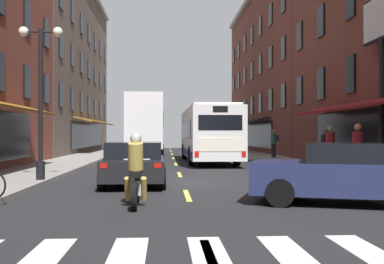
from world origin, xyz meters
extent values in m
cube|color=black|center=(0.00, 0.00, -0.05)|extent=(34.80, 80.00, 0.10)
cube|color=#DBCC4C|center=(0.00, -10.00, 0.00)|extent=(0.14, 2.40, 0.01)
cube|color=#DBCC4C|center=(0.00, -3.50, 0.00)|extent=(0.14, 2.40, 0.01)
cube|color=#DBCC4C|center=(0.00, 3.00, 0.00)|extent=(0.14, 2.40, 0.01)
cube|color=#DBCC4C|center=(0.00, 9.50, 0.00)|extent=(0.14, 2.40, 0.01)
cube|color=#DBCC4C|center=(0.00, 16.00, 0.00)|extent=(0.14, 2.40, 0.01)
cube|color=#DBCC4C|center=(0.00, 22.50, 0.00)|extent=(0.14, 2.40, 0.01)
cube|color=#DBCC4C|center=(0.00, 29.00, 0.00)|extent=(0.14, 2.40, 0.01)
cube|color=#DBCC4C|center=(0.00, 35.50, 0.00)|extent=(0.14, 2.40, 0.01)
cube|color=silver|center=(-2.20, -10.00, 0.00)|extent=(0.50, 2.80, 0.01)
cube|color=silver|center=(-1.10, -10.00, 0.00)|extent=(0.50, 2.80, 0.01)
cube|color=silver|center=(0.00, -10.00, 0.00)|extent=(0.50, 2.80, 0.01)
cube|color=silver|center=(1.10, -10.00, 0.00)|extent=(0.50, 2.80, 0.01)
cube|color=silver|center=(2.20, -10.00, 0.00)|extent=(0.50, 2.80, 0.01)
cube|color=gray|center=(-5.90, 0.00, 0.07)|extent=(3.00, 80.00, 0.14)
cube|color=gray|center=(5.90, 0.00, 0.07)|extent=(3.00, 80.00, 0.14)
cube|color=black|center=(-7.36, 3.81, 4.20)|extent=(0.10, 1.00, 1.60)
cube|color=black|center=(-7.36, 7.62, 4.20)|extent=(0.10, 1.00, 1.60)
cube|color=black|center=(-7.36, 11.43, 4.20)|extent=(0.10, 1.00, 1.60)
cube|color=black|center=(-7.36, 7.62, 7.40)|extent=(0.10, 1.00, 1.60)
cube|color=black|center=(-7.36, 11.43, 7.40)|extent=(0.10, 1.00, 1.60)
cube|color=brown|center=(-11.40, 26.67, 7.71)|extent=(8.00, 26.57, 15.41)
cube|color=black|center=(-7.36, 26.67, 1.55)|extent=(0.10, 16.00, 2.10)
cube|color=brown|center=(-6.65, 26.67, 2.75)|extent=(1.38, 14.93, 0.44)
cube|color=black|center=(-7.36, 15.24, 4.20)|extent=(0.10, 1.00, 1.60)
cube|color=black|center=(-7.36, 19.05, 4.20)|extent=(0.10, 1.00, 1.60)
cube|color=black|center=(-7.36, 22.86, 4.20)|extent=(0.10, 1.00, 1.60)
cube|color=black|center=(-7.36, 26.67, 4.20)|extent=(0.10, 1.00, 1.60)
cube|color=black|center=(-7.36, 30.48, 4.20)|extent=(0.10, 1.00, 1.60)
cube|color=black|center=(-7.36, 34.29, 4.20)|extent=(0.10, 1.00, 1.60)
cube|color=black|center=(-7.36, 38.10, 4.20)|extent=(0.10, 1.00, 1.60)
cube|color=black|center=(-7.36, 15.24, 7.40)|extent=(0.10, 1.00, 1.60)
cube|color=black|center=(-7.36, 19.05, 7.40)|extent=(0.10, 1.00, 1.60)
cube|color=black|center=(-7.36, 22.86, 7.40)|extent=(0.10, 1.00, 1.60)
cube|color=black|center=(-7.36, 26.67, 7.40)|extent=(0.10, 1.00, 1.60)
cube|color=black|center=(-7.36, 30.48, 7.40)|extent=(0.10, 1.00, 1.60)
cube|color=black|center=(-7.36, 34.29, 7.40)|extent=(0.10, 1.00, 1.60)
cube|color=black|center=(-7.36, 38.10, 7.40)|extent=(0.10, 1.00, 1.60)
cube|color=black|center=(-7.36, 19.05, 10.60)|extent=(0.10, 1.00, 1.60)
cube|color=black|center=(-7.36, 22.86, 10.60)|extent=(0.10, 1.00, 1.60)
cube|color=black|center=(-7.36, 26.67, 10.60)|extent=(0.10, 1.00, 1.60)
cube|color=black|center=(-7.36, 30.48, 10.60)|extent=(0.10, 1.00, 1.60)
cube|color=black|center=(-7.36, 34.29, 10.60)|extent=(0.10, 1.00, 1.60)
cube|color=black|center=(-7.36, 38.10, 10.60)|extent=(0.10, 1.00, 1.60)
cube|color=maroon|center=(6.65, 0.00, 2.75)|extent=(1.38, 14.93, 0.44)
cube|color=black|center=(7.36, 3.81, 4.20)|extent=(0.10, 1.00, 1.60)
cube|color=black|center=(7.36, 7.62, 4.20)|extent=(0.10, 1.00, 1.60)
cube|color=black|center=(7.36, 11.43, 4.20)|extent=(0.10, 1.00, 1.60)
cube|color=black|center=(7.36, 3.81, 7.40)|extent=(0.10, 1.00, 1.60)
cube|color=black|center=(7.36, 7.62, 7.40)|extent=(0.10, 1.00, 1.60)
cube|color=black|center=(7.36, 11.43, 7.40)|extent=(0.10, 1.00, 1.60)
cube|color=brown|center=(11.40, 26.67, 7.33)|extent=(8.00, 26.57, 14.65)
cube|color=black|center=(7.36, 26.67, 1.55)|extent=(0.10, 16.00, 2.10)
cube|color=black|center=(6.65, 26.67, 2.75)|extent=(1.38, 14.93, 0.44)
cube|color=black|center=(7.36, 15.24, 4.20)|extent=(0.10, 1.00, 1.60)
cube|color=black|center=(7.36, 19.05, 4.20)|extent=(0.10, 1.00, 1.60)
cube|color=black|center=(7.36, 22.86, 4.20)|extent=(0.10, 1.00, 1.60)
cube|color=black|center=(7.36, 26.67, 4.20)|extent=(0.10, 1.00, 1.60)
cube|color=black|center=(7.36, 30.48, 4.20)|extent=(0.10, 1.00, 1.60)
cube|color=black|center=(7.36, 34.29, 4.20)|extent=(0.10, 1.00, 1.60)
cube|color=black|center=(7.36, 38.10, 4.20)|extent=(0.10, 1.00, 1.60)
cube|color=black|center=(7.36, 15.24, 7.40)|extent=(0.10, 1.00, 1.60)
cube|color=black|center=(7.36, 19.05, 7.40)|extent=(0.10, 1.00, 1.60)
cube|color=black|center=(7.36, 22.86, 7.40)|extent=(0.10, 1.00, 1.60)
cube|color=black|center=(7.36, 26.67, 7.40)|extent=(0.10, 1.00, 1.60)
cube|color=black|center=(7.36, 30.48, 7.40)|extent=(0.10, 1.00, 1.60)
cube|color=black|center=(7.36, 34.29, 7.40)|extent=(0.10, 1.00, 1.60)
cube|color=black|center=(7.36, 38.10, 7.40)|extent=(0.10, 1.00, 1.60)
cube|color=black|center=(7.36, 15.24, 10.60)|extent=(0.10, 1.00, 1.60)
cube|color=black|center=(7.36, 19.05, 10.60)|extent=(0.10, 1.00, 1.60)
cube|color=black|center=(7.36, 22.86, 10.60)|extent=(0.10, 1.00, 1.60)
cube|color=black|center=(7.36, 26.67, 10.60)|extent=(0.10, 1.00, 1.60)
cube|color=black|center=(7.36, 30.48, 10.60)|extent=(0.10, 1.00, 1.60)
cube|color=black|center=(7.36, 34.29, 10.60)|extent=(0.10, 1.00, 1.60)
cube|color=black|center=(7.36, 38.10, 10.60)|extent=(0.10, 1.00, 1.60)
cylinder|color=black|center=(7.05, 0.24, 2.60)|extent=(0.18, 0.18, 4.92)
cylinder|color=black|center=(7.05, 0.24, 0.26)|extent=(0.40, 0.40, 0.24)
cube|color=black|center=(7.05, 0.24, 5.79)|extent=(0.10, 2.80, 1.63)
cube|color=white|center=(6.99, 0.24, 5.79)|extent=(0.04, 2.64, 1.47)
cube|color=white|center=(7.11, 0.24, 5.79)|extent=(0.04, 2.64, 1.47)
cube|color=silver|center=(1.92, 11.31, 1.68)|extent=(2.67, 11.22, 2.66)
cube|color=silver|center=(1.92, 11.31, 3.07)|extent=(2.46, 10.02, 0.16)
cube|color=black|center=(1.91, 11.61, 1.86)|extent=(2.68, 8.82, 0.96)
cube|color=#193899|center=(1.92, 11.31, 0.60)|extent=(2.69, 10.82, 0.36)
cube|color=black|center=(1.86, 16.87, 1.86)|extent=(2.25, 0.14, 1.10)
cube|color=black|center=(1.97, 5.75, 2.16)|extent=(2.05, 0.14, 0.70)
cube|color=silver|center=(1.97, 5.74, 1.14)|extent=(2.15, 0.12, 0.64)
cube|color=black|center=(1.97, 5.74, 2.79)|extent=(0.70, 0.11, 0.28)
cube|color=red|center=(0.88, 5.72, 0.70)|extent=(0.20, 0.08, 0.28)
cube|color=red|center=(3.07, 5.74, 0.70)|extent=(0.20, 0.08, 0.28)
cylinder|color=black|center=(0.70, 14.89, 0.50)|extent=(0.31, 1.00, 1.00)
cylinder|color=black|center=(3.05, 14.92, 0.50)|extent=(0.31, 1.00, 1.00)
cylinder|color=black|center=(0.77, 8.20, 0.50)|extent=(0.31, 1.00, 1.00)
cylinder|color=black|center=(3.12, 8.22, 0.50)|extent=(0.31, 1.00, 1.00)
cube|color=black|center=(-1.89, 19.25, 1.55)|extent=(2.30, 2.41, 2.40)
cube|color=black|center=(-1.89, 20.42, 2.40)|extent=(2.00, 0.10, 0.80)
cube|color=silver|center=(-1.89, 15.57, 2.47)|extent=(2.40, 4.96, 3.54)
cube|color=#196633|center=(-0.67, 15.57, 2.65)|extent=(0.06, 2.97, 0.90)
cube|color=black|center=(-1.89, 16.77, 0.55)|extent=(1.90, 6.97, 0.24)
cylinder|color=black|center=(-2.99, 19.05, 0.45)|extent=(0.28, 0.90, 0.90)
cylinder|color=black|center=(-0.79, 19.05, 0.45)|extent=(0.28, 0.90, 0.90)
cylinder|color=black|center=(-2.99, 14.83, 0.45)|extent=(0.28, 0.90, 0.90)
cylinder|color=black|center=(-0.79, 14.82, 0.45)|extent=(0.28, 0.90, 0.90)
cube|color=black|center=(-1.56, -0.78, 0.55)|extent=(1.89, 4.24, 0.62)
cube|color=black|center=(-1.56, -0.95, 1.10)|extent=(1.71, 2.29, 0.55)
cube|color=red|center=(-2.28, -2.87, 0.76)|extent=(0.20, 0.06, 0.14)
cube|color=red|center=(-0.79, -2.86, 0.76)|extent=(0.20, 0.06, 0.14)
cylinder|color=black|center=(-2.45, 0.62, 0.32)|extent=(0.23, 0.64, 0.64)
cylinder|color=black|center=(-0.70, 0.64, 0.32)|extent=(0.23, 0.64, 0.64)
cylinder|color=black|center=(-2.42, -2.19, 0.32)|extent=(0.23, 0.64, 0.64)
cylinder|color=black|center=(-0.67, -2.18, 0.32)|extent=(0.23, 0.64, 0.64)
cube|color=silver|center=(-1.94, 26.55, 0.58)|extent=(1.91, 4.42, 0.67)
cube|color=black|center=(-1.94, 26.38, 1.14)|extent=(1.72, 2.39, 0.51)
cube|color=red|center=(-2.67, 24.36, 0.81)|extent=(0.20, 0.06, 0.14)
cube|color=red|center=(-1.17, 24.38, 0.81)|extent=(0.20, 0.06, 0.14)
cylinder|color=black|center=(-2.84, 28.04, 0.32)|extent=(0.23, 0.64, 0.64)
cylinder|color=black|center=(-1.08, 28.06, 0.32)|extent=(0.23, 0.64, 0.64)
cylinder|color=black|center=(-2.81, 25.04, 0.32)|extent=(0.23, 0.64, 0.64)
cylinder|color=black|center=(-1.05, 25.06, 0.32)|extent=(0.23, 0.64, 0.64)
cube|color=navy|center=(3.78, -5.36, 0.61)|extent=(4.98, 3.19, 0.74)
cube|color=black|center=(3.96, -5.42, 1.18)|extent=(2.90, 2.36, 0.47)
cylinder|color=black|center=(1.97, -5.65, 0.32)|extent=(0.68, 0.41, 0.64)
cylinder|color=black|center=(2.51, -4.04, 0.32)|extent=(0.68, 0.41, 0.64)
cylinder|color=black|center=(-1.26, -4.52, 0.31)|extent=(0.11, 0.62, 0.62)
cylinder|color=black|center=(-1.24, -5.97, 0.31)|extent=(0.13, 0.62, 0.62)
cylinder|color=#B2B2B7|center=(-1.26, -4.64, 0.61)|extent=(0.07, 0.33, 0.68)
ellipsoid|color=navy|center=(-1.25, -5.07, 0.81)|extent=(0.33, 0.56, 0.28)
cube|color=black|center=(-1.25, -5.47, 0.74)|extent=(0.27, 0.56, 0.12)
cube|color=#B2B2B7|center=(-1.25, -5.25, 0.40)|extent=(0.24, 0.40, 0.30)
cylinder|color=#B2B2B7|center=(-1.26, -4.74, 1.02)|extent=(0.62, 0.05, 0.04)
cylinder|color=#B29947|center=(-1.25, -5.40, 1.13)|extent=(0.34, 0.46, 0.66)
sphere|color=#B2B2B7|center=(-1.25, -5.29, 1.53)|extent=(0.26, 0.26, 0.26)
cylinder|color=#B29947|center=(-1.43, -5.37, 0.40)|extent=(0.14, 0.36, 0.56)
cylinder|color=#B29947|center=(-1.07, -5.37, 0.40)|extent=(0.14, 0.36, 0.56)
cylinder|color=black|center=(6.37, 13.90, 0.57)|extent=(0.28, 0.28, 0.87)
cylinder|color=#33663F|center=(6.37, 13.90, 1.34)|extent=(0.36, 0.36, 0.67)
sphere|color=tan|center=(6.37, 13.90, 1.81)|extent=(0.23, 0.23, 0.23)
cube|color=navy|center=(6.54, 13.72, 1.37)|extent=(0.30, 0.30, 0.36)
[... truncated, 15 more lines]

